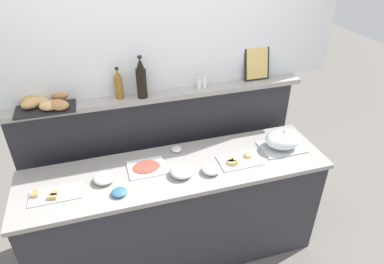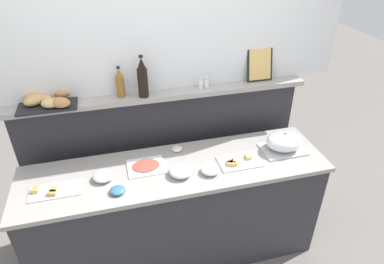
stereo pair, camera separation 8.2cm
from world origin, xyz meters
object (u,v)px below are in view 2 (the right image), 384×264
cold_cuts_platter (146,166)px  vinegar_bottle_amber (120,83)px  wine_bottle_dark (143,78)px  bread_basket (47,100)px  condiment_bowl_dark (117,190)px  sandwich_platter_side (53,191)px  glass_bowl_medium (210,170)px  framed_picture (260,64)px  pepper_shaker (207,83)px  glass_bowl_large (103,176)px  glass_bowl_small (181,171)px  sandwich_platter_rear (239,161)px  condiment_bowl_teal (177,149)px  serving_cloche (284,142)px  salt_shaker (201,83)px

cold_cuts_platter → vinegar_bottle_amber: size_ratio=1.14×
wine_bottle_dark → bread_basket: bearing=177.9°
condiment_bowl_dark → sandwich_platter_side: bearing=164.8°
glass_bowl_medium → framed_picture: size_ratio=0.50×
glass_bowl_medium → pepper_shaker: size_ratio=1.57×
condiment_bowl_dark → vinegar_bottle_amber: (0.12, 0.58, 0.51)m
sandwich_platter_side → bread_basket: bearing=87.6°
vinegar_bottle_amber → wine_bottle_dark: bearing=-13.0°
glass_bowl_large → condiment_bowl_dark: 0.18m
condiment_bowl_dark → pepper_shaker: bearing=36.1°
glass_bowl_small → framed_picture: (0.78, 0.53, 0.52)m
sandwich_platter_rear → condiment_bowl_dark: (-0.90, -0.11, 0.01)m
glass_bowl_large → condiment_bowl_teal: size_ratio=1.71×
glass_bowl_large → glass_bowl_medium: (0.74, -0.12, -0.00)m
vinegar_bottle_amber → sandwich_platter_side: bearing=-138.9°
glass_bowl_medium → glass_bowl_small: glass_bowl_small is taller
sandwich_platter_rear → framed_picture: size_ratio=1.17×
glass_bowl_medium → serving_cloche: bearing=11.2°
condiment_bowl_teal → serving_cloche: bearing=-14.1°
serving_cloche → vinegar_bottle_amber: bearing=161.0°
sandwich_platter_rear → glass_bowl_large: 0.99m
pepper_shaker → bread_basket: (-1.17, -0.00, -0.00)m
cold_cuts_platter → wine_bottle_dark: wine_bottle_dark is taller
cold_cuts_platter → glass_bowl_medium: size_ratio=1.97×
framed_picture → condiment_bowl_dark: bearing=-153.9°
glass_bowl_small → salt_shaker: salt_shaker is taller
cold_cuts_platter → glass_bowl_small: 0.27m
bread_basket → glass_bowl_medium: bearing=-26.3°
pepper_shaker → sandwich_platter_rear: bearing=-74.9°
condiment_bowl_dark → vinegar_bottle_amber: vinegar_bottle_amber is taller
sandwich_platter_rear → pepper_shaker: 0.66m
salt_shaker → pepper_shaker: same height
sandwich_platter_side → condiment_bowl_teal: bearing=16.2°
glass_bowl_medium → sandwich_platter_side: bearing=176.4°
sandwich_platter_side → cold_cuts_platter: (0.63, 0.11, -0.00)m
sandwich_platter_rear → cold_cuts_platter: bearing=170.3°
wine_bottle_dark → pepper_shaker: size_ratio=3.63×
framed_picture → glass_bowl_medium: bearing=-135.6°
sandwich_platter_side → glass_bowl_large: size_ratio=2.32×
wine_bottle_dark → pepper_shaker: 0.50m
condiment_bowl_dark → vinegar_bottle_amber: 0.78m
sandwich_platter_rear → pepper_shaker: (-0.12, 0.46, 0.45)m
vinegar_bottle_amber → pepper_shaker: size_ratio=2.71×
glass_bowl_small → wine_bottle_dark: (-0.17, 0.46, 0.53)m
wine_bottle_dark → bread_basket: size_ratio=0.79×
condiment_bowl_teal → sandwich_platter_side: bearing=-163.8°
cold_cuts_platter → serving_cloche: bearing=-2.8°
cold_cuts_platter → framed_picture: framed_picture is taller
serving_cloche → framed_picture: (-0.07, 0.43, 0.48)m
sandwich_platter_rear → cold_cuts_platter: size_ratio=1.20×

